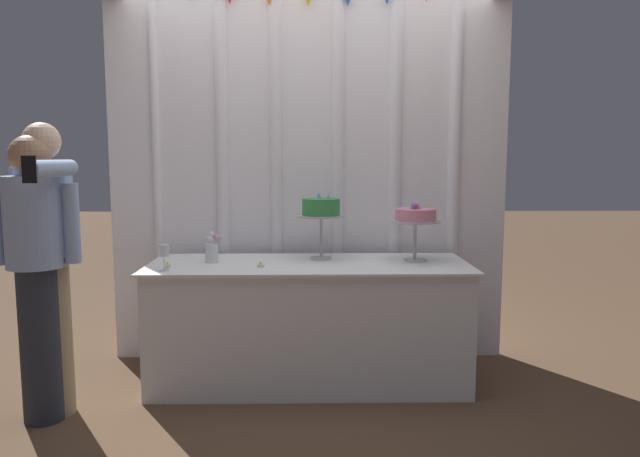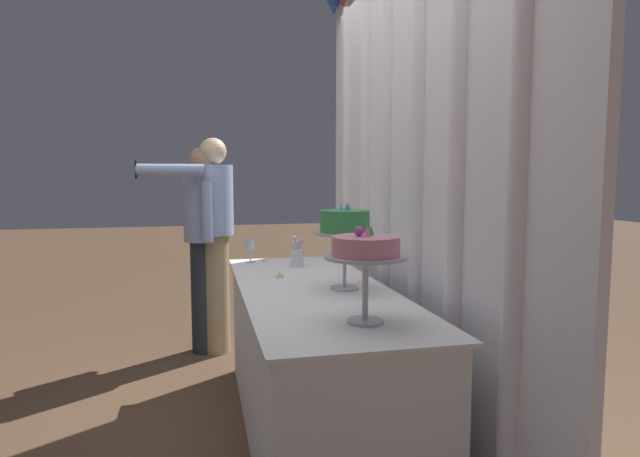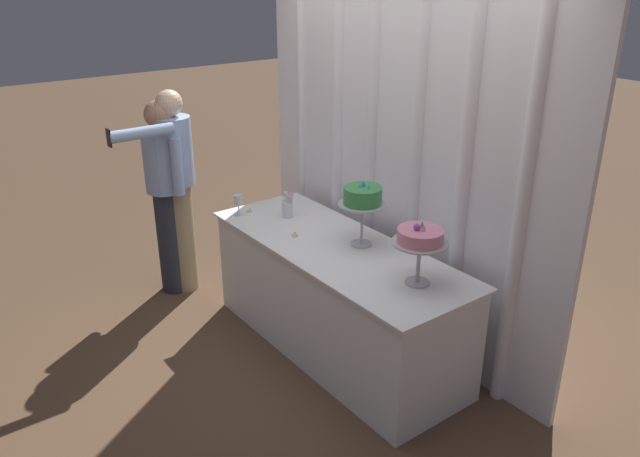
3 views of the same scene
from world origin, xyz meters
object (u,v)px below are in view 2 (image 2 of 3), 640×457
object	(u,v)px
cake_display_nearleft	(345,225)
tealight_near_left	(280,276)
guest_girl_blue_dress	(213,233)
wine_glass	(250,246)
cake_display_nearright	(366,251)
cake_table	(314,361)
tealight_far_left	(265,260)
guest_man_pink_jacket	(204,240)
flower_vase	(297,254)

from	to	relation	value
cake_display_nearleft	tealight_near_left	xyz separation A→B (m)	(-0.37, -0.27, -0.31)
cake_display_nearleft	guest_girl_blue_dress	distance (m)	1.63
wine_glass	tealight_near_left	xyz separation A→B (m)	(0.56, 0.11, -0.10)
tealight_near_left	guest_girl_blue_dress	world-z (taller)	guest_girl_blue_dress
cake_display_nearright	tealight_near_left	size ratio (longest dim) A/B	8.76
cake_table	tealight_far_left	size ratio (longest dim) A/B	51.00
guest_girl_blue_dress	guest_man_pink_jacket	size ratio (longest dim) A/B	1.04
flower_vase	tealight_far_left	world-z (taller)	flower_vase
flower_vase	tealight_near_left	xyz separation A→B (m)	(0.32, -0.16, -0.07)
cake_display_nearleft	cake_display_nearright	size ratio (longest dim) A/B	1.15
flower_vase	guest_man_pink_jacket	distance (m)	1.01
cake_display_nearright	guest_man_pink_jacket	bearing A→B (deg)	-164.67
cake_display_nearleft	wine_glass	xyz separation A→B (m)	(-0.93, -0.38, -0.21)
flower_vase	tealight_far_left	distance (m)	0.31
tealight_near_left	flower_vase	bearing A→B (deg)	153.52
tealight_near_left	tealight_far_left	bearing A→B (deg)	-178.60
cake_table	tealight_near_left	size ratio (longest dim) A/B	46.60
cake_table	guest_girl_blue_dress	world-z (taller)	guest_girl_blue_dress
cake_display_nearright	flower_vase	world-z (taller)	cake_display_nearright
cake_display_nearright	guest_girl_blue_dress	bearing A→B (deg)	-166.21
wine_glass	flower_vase	distance (m)	0.36
guest_man_pink_jacket	tealight_near_left	bearing A→B (deg)	18.88
flower_vase	tealight_near_left	bearing A→B (deg)	-26.48
cake_display_nearleft	cake_display_nearright	xyz separation A→B (m)	(0.60, -0.09, -0.04)
cake_table	wine_glass	xyz separation A→B (m)	(-0.85, -0.24, 0.50)
tealight_far_left	tealight_near_left	bearing A→B (deg)	1.40
cake_display_nearright	guest_girl_blue_dress	world-z (taller)	guest_girl_blue_dress
tealight_far_left	wine_glass	bearing A→B (deg)	-88.15
cake_table	cake_display_nearright	size ratio (longest dim) A/B	5.32
cake_display_nearright	wine_glass	world-z (taller)	cake_display_nearright
cake_table	tealight_near_left	distance (m)	0.51
tealight_far_left	guest_girl_blue_dress	bearing A→B (deg)	-151.15
cake_display_nearright	wine_glass	size ratio (longest dim) A/B	2.44
flower_vase	tealight_near_left	size ratio (longest dim) A/B	4.63
cake_table	tealight_far_left	xyz separation A→B (m)	(-0.85, -0.15, 0.40)
cake_display_nearright	flower_vase	bearing A→B (deg)	-178.72
guest_man_pink_jacket	wine_glass	bearing A→B (deg)	25.49
wine_glass	flower_vase	size ratio (longest dim) A/B	0.78
wine_glass	guest_girl_blue_dress	world-z (taller)	guest_girl_blue_dress
tealight_far_left	tealight_near_left	xyz separation A→B (m)	(0.56, 0.01, -0.00)
tealight_near_left	guest_girl_blue_dress	size ratio (longest dim) A/B	0.03
guest_girl_blue_dress	guest_man_pink_jacket	xyz separation A→B (m)	(-0.03, -0.07, -0.05)
cake_display_nearright	tealight_far_left	world-z (taller)	cake_display_nearright
cake_table	cake_display_nearright	xyz separation A→B (m)	(0.68, 0.05, 0.67)
cake_display_nearleft	wine_glass	world-z (taller)	cake_display_nearleft
flower_vase	tealight_near_left	world-z (taller)	flower_vase
flower_vase	tealight_near_left	distance (m)	0.36
cake_display_nearright	wine_glass	distance (m)	1.56
guest_man_pink_jacket	tealight_far_left	bearing A→B (deg)	32.47
cake_table	tealight_far_left	distance (m)	0.95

